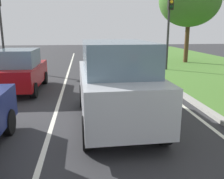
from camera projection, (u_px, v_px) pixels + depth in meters
ground_plane at (79, 87)px, 11.29m from camera, size 60.00×60.00×0.00m
lane_line_center at (64, 88)px, 11.20m from camera, size 0.12×32.00×0.01m
lane_line_right_edge at (156, 85)px, 11.70m from camera, size 0.12×32.00×0.01m
curb_right at (166, 84)px, 11.74m from camera, size 0.24×48.00×0.12m
car_suv_ahead at (116, 82)px, 6.80m from camera, size 2.06×4.55×2.28m
car_hatchback_far at (20, 71)px, 10.41m from camera, size 1.78×3.73×1.78m
traffic_light_near_right at (169, 17)px, 14.96m from camera, size 0.32×0.50×4.95m
tree_roadside_far at (190, 1)px, 18.13m from camera, size 4.46×4.46×6.50m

